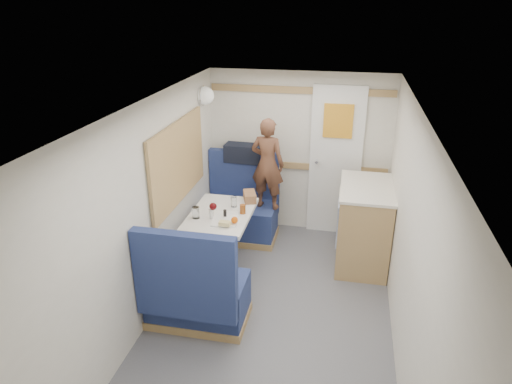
% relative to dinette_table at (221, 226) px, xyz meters
% --- Properties ---
extents(floor, '(4.50, 4.50, 0.00)m').
position_rel_dinette_table_xyz_m(floor, '(0.65, -1.00, -0.57)').
color(floor, '#515156').
rests_on(floor, ground).
extents(ceiling, '(4.50, 4.50, 0.00)m').
position_rel_dinette_table_xyz_m(ceiling, '(0.65, -1.00, 1.43)').
color(ceiling, silver).
rests_on(ceiling, wall_back).
extents(wall_back, '(2.20, 0.02, 2.00)m').
position_rel_dinette_table_xyz_m(wall_back, '(0.65, 1.25, 0.43)').
color(wall_back, silver).
rests_on(wall_back, floor).
extents(wall_left, '(0.02, 4.50, 2.00)m').
position_rel_dinette_table_xyz_m(wall_left, '(-0.45, -1.00, 0.43)').
color(wall_left, silver).
rests_on(wall_left, floor).
extents(wall_right, '(0.02, 4.50, 2.00)m').
position_rel_dinette_table_xyz_m(wall_right, '(1.75, -1.00, 0.43)').
color(wall_right, silver).
rests_on(wall_right, floor).
extents(oak_trim_low, '(2.15, 0.02, 0.08)m').
position_rel_dinette_table_xyz_m(oak_trim_low, '(0.65, 1.23, 0.28)').
color(oak_trim_low, '#A17D48').
rests_on(oak_trim_low, wall_back).
extents(oak_trim_high, '(2.15, 0.02, 0.08)m').
position_rel_dinette_table_xyz_m(oak_trim_high, '(0.65, 1.23, 1.21)').
color(oak_trim_high, '#A17D48').
rests_on(oak_trim_high, wall_back).
extents(side_window, '(0.04, 1.30, 0.72)m').
position_rel_dinette_table_xyz_m(side_window, '(-0.43, 0.00, 0.68)').
color(side_window, '#B2BFA2').
rests_on(side_window, wall_left).
extents(rear_door, '(0.62, 0.12, 1.86)m').
position_rel_dinette_table_xyz_m(rear_door, '(1.10, 1.22, 0.41)').
color(rear_door, white).
rests_on(rear_door, wall_back).
extents(dinette_table, '(0.62, 0.92, 0.72)m').
position_rel_dinette_table_xyz_m(dinette_table, '(0.00, 0.00, 0.00)').
color(dinette_table, white).
rests_on(dinette_table, floor).
extents(bench_far, '(0.90, 0.59, 1.05)m').
position_rel_dinette_table_xyz_m(bench_far, '(-0.00, 0.86, -0.27)').
color(bench_far, navy).
rests_on(bench_far, floor).
extents(bench_near, '(0.90, 0.59, 1.05)m').
position_rel_dinette_table_xyz_m(bench_near, '(-0.00, -0.86, -0.27)').
color(bench_near, navy).
rests_on(bench_near, floor).
extents(ledge, '(0.90, 0.14, 0.04)m').
position_rel_dinette_table_xyz_m(ledge, '(-0.00, 1.12, 0.31)').
color(ledge, '#A17D48').
rests_on(ledge, bench_far).
extents(dome_light, '(0.20, 0.20, 0.20)m').
position_rel_dinette_table_xyz_m(dome_light, '(-0.39, 0.85, 1.18)').
color(dome_light, white).
rests_on(dome_light, wall_left).
extents(galley_counter, '(0.57, 0.92, 0.92)m').
position_rel_dinette_table_xyz_m(galley_counter, '(1.47, 0.55, -0.10)').
color(galley_counter, '#A17D48').
rests_on(galley_counter, floor).
extents(person, '(0.44, 0.32, 1.09)m').
position_rel_dinette_table_xyz_m(person, '(0.34, 0.82, 0.43)').
color(person, brown).
rests_on(person, bench_far).
extents(duffel_bag, '(0.46, 0.23, 0.22)m').
position_rel_dinette_table_xyz_m(duffel_bag, '(-0.02, 1.12, 0.44)').
color(duffel_bag, black).
rests_on(duffel_bag, ledge).
extents(tray, '(0.30, 0.37, 0.02)m').
position_rel_dinette_table_xyz_m(tray, '(0.09, -0.13, 0.16)').
color(tray, white).
rests_on(tray, dinette_table).
extents(orange_fruit, '(0.07, 0.07, 0.07)m').
position_rel_dinette_table_xyz_m(orange_fruit, '(0.21, -0.23, 0.21)').
color(orange_fruit, '#E05009').
rests_on(orange_fruit, tray).
extents(cheese_block, '(0.11, 0.07, 0.04)m').
position_rel_dinette_table_xyz_m(cheese_block, '(0.12, -0.28, 0.19)').
color(cheese_block, '#F6D88E').
rests_on(cheese_block, tray).
extents(wine_glass, '(0.08, 0.08, 0.17)m').
position_rel_dinette_table_xyz_m(wine_glass, '(-0.04, -0.13, 0.28)').
color(wine_glass, white).
rests_on(wine_glass, dinette_table).
extents(tumbler_left, '(0.07, 0.07, 0.12)m').
position_rel_dinette_table_xyz_m(tumbler_left, '(-0.21, -0.16, 0.21)').
color(tumbler_left, white).
rests_on(tumbler_left, dinette_table).
extents(tumbler_right, '(0.07, 0.07, 0.11)m').
position_rel_dinette_table_xyz_m(tumbler_right, '(0.10, 0.18, 0.21)').
color(tumbler_right, white).
rests_on(tumbler_right, dinette_table).
extents(beer_glass, '(0.06, 0.06, 0.10)m').
position_rel_dinette_table_xyz_m(beer_glass, '(0.22, 0.04, 0.20)').
color(beer_glass, brown).
rests_on(beer_glass, dinette_table).
extents(pepper_grinder, '(0.03, 0.03, 0.09)m').
position_rel_dinette_table_xyz_m(pepper_grinder, '(0.07, -0.09, 0.20)').
color(pepper_grinder, black).
rests_on(pepper_grinder, dinette_table).
extents(salt_grinder, '(0.04, 0.04, 0.10)m').
position_rel_dinette_table_xyz_m(salt_grinder, '(-0.06, -0.14, 0.20)').
color(salt_grinder, white).
rests_on(salt_grinder, dinette_table).
extents(bread_loaf, '(0.19, 0.25, 0.09)m').
position_rel_dinette_table_xyz_m(bread_loaf, '(0.22, 0.38, 0.20)').
color(bread_loaf, olive).
rests_on(bread_loaf, dinette_table).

